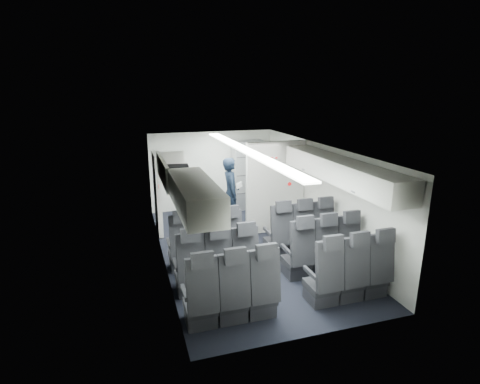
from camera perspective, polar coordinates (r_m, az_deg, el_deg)
cabin_shell at (r=7.61m, az=0.89°, el=-0.96°), size 3.41×6.01×2.16m
seat_row_front at (r=7.38m, az=2.17°, el=-7.47°), size 3.33×0.56×1.24m
seat_row_mid at (r=6.61m, az=4.79°, el=-10.38°), size 3.33×0.56×1.24m
seat_row_rear at (r=5.89m, az=8.15°, el=-13.99°), size 3.33×0.56×1.24m
overhead_bin_left_rear at (r=5.21m, az=-6.91°, el=-0.51°), size 0.53×1.80×0.40m
overhead_bin_left_front_open at (r=6.91m, az=-9.89°, el=2.35°), size 0.64×1.70×0.72m
overhead_bin_right_rear at (r=6.31m, az=18.94°, el=1.61°), size 0.53×1.80×0.40m
overhead_bin_right_front at (r=7.75m, az=11.41°, el=4.65°), size 0.53×1.70×0.40m
bulkhead_partition at (r=8.67m, az=5.41°, el=0.73°), size 1.40×0.15×2.13m
galley_unit at (r=10.44m, az=1.21°, el=2.64°), size 0.85×0.52×1.90m
boarding_door at (r=8.82m, az=-12.48°, el=-0.14°), size 0.12×1.27×1.86m
flight_attendant at (r=8.99m, az=-1.42°, el=-0.12°), size 0.48×0.67×1.72m
carry_on_bag at (r=7.06m, az=-9.41°, el=3.16°), size 0.40×0.29×0.23m
papers at (r=8.95m, az=-0.17°, el=1.02°), size 0.18×0.09×0.13m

